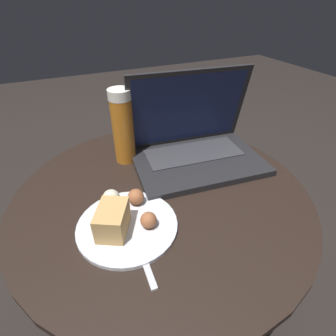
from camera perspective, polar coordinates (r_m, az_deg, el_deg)
ground_plane at (r=1.04m, az=-0.94°, el=-26.05°), size 6.00×6.00×0.00m
table at (r=0.75m, az=-1.20°, el=-12.90°), size 0.73×0.73×0.48m
laptop at (r=0.76m, az=5.79°, el=5.32°), size 0.38×0.28×0.25m
beer_glass at (r=0.73m, az=-9.79°, el=8.81°), size 0.06×0.06×0.21m
snack_plate at (r=0.57m, az=-9.72°, el=-10.95°), size 0.21×0.21×0.07m
fork at (r=0.55m, az=-6.86°, el=-15.09°), size 0.03×0.20×0.01m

